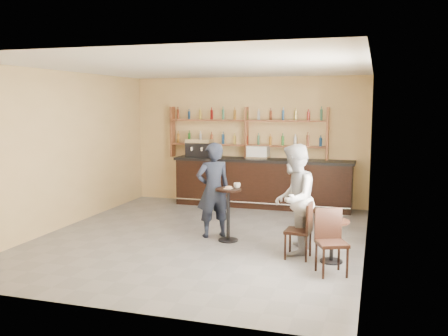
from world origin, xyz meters
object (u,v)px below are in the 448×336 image
(espresso_machine, at_px, (199,148))
(man_main, at_px, (213,190))
(pastry_case, at_px, (258,152))
(cafe_table, at_px, (332,241))
(bar_counter, at_px, (262,183))
(patron_second, at_px, (294,199))
(chair_south, at_px, (332,243))
(pedestal_table, at_px, (228,215))
(chair_west, at_px, (298,230))

(espresso_machine, relative_size, man_main, 0.35)
(espresso_machine, xyz_separation_m, pastry_case, (1.53, 0.00, -0.07))
(man_main, relative_size, cafe_table, 2.63)
(pastry_case, relative_size, man_main, 0.29)
(bar_counter, height_order, patron_second, patron_second)
(pastry_case, bearing_deg, bar_counter, 3.33)
(espresso_machine, height_order, chair_south, espresso_machine)
(man_main, relative_size, chair_south, 1.86)
(man_main, bearing_deg, pedestal_table, 115.40)
(chair_west, bearing_deg, bar_counter, -155.71)
(pastry_case, distance_m, cafe_table, 4.58)
(espresso_machine, xyz_separation_m, cafe_table, (3.67, -3.93, -1.08))
(cafe_table, xyz_separation_m, chair_west, (-0.55, 0.05, 0.12))
(chair_west, xyz_separation_m, chair_south, (0.60, -0.65, 0.02))
(chair_west, relative_size, chair_south, 0.96)
(pastry_case, bearing_deg, espresso_machine, -176.67)
(espresso_machine, height_order, pedestal_table, espresso_machine)
(chair_south, bearing_deg, chair_west, 108.95)
(pedestal_table, bearing_deg, patron_second, -17.36)
(pastry_case, xyz_separation_m, cafe_table, (2.14, -3.93, -1.01))
(bar_counter, bearing_deg, espresso_machine, 180.00)
(espresso_machine, bearing_deg, bar_counter, -0.11)
(bar_counter, relative_size, chair_south, 4.53)
(pedestal_table, xyz_separation_m, chair_west, (1.40, -0.66, -0.03))
(bar_counter, distance_m, patron_second, 3.87)
(pastry_case, bearing_deg, pedestal_table, -83.34)
(man_main, bearing_deg, cafe_table, 123.79)
(pastry_case, relative_size, chair_south, 0.54)
(pedestal_table, distance_m, patron_second, 1.41)
(espresso_machine, distance_m, cafe_table, 5.48)
(chair_west, bearing_deg, espresso_machine, -137.72)
(pedestal_table, bearing_deg, bar_counter, 91.35)
(chair_west, bearing_deg, man_main, -112.87)
(pastry_case, height_order, chair_west, pastry_case)
(bar_counter, bearing_deg, chair_south, -65.37)
(bar_counter, height_order, pedestal_table, bar_counter)
(chair_south, bearing_deg, espresso_machine, 105.66)
(bar_counter, distance_m, man_main, 3.04)
(chair_south, distance_m, patron_second, 1.25)
(man_main, bearing_deg, chair_west, 119.21)
(espresso_machine, bearing_deg, man_main, -65.76)
(bar_counter, distance_m, espresso_machine, 1.84)
(bar_counter, bearing_deg, man_main, -95.42)
(patron_second, bearing_deg, espresso_machine, -137.52)
(espresso_machine, distance_m, chair_south, 5.93)
(espresso_machine, height_order, pastry_case, espresso_machine)
(espresso_machine, height_order, patron_second, patron_second)
(man_main, height_order, chair_south, man_main)
(pastry_case, distance_m, pedestal_table, 3.33)
(chair_west, height_order, chair_south, chair_south)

